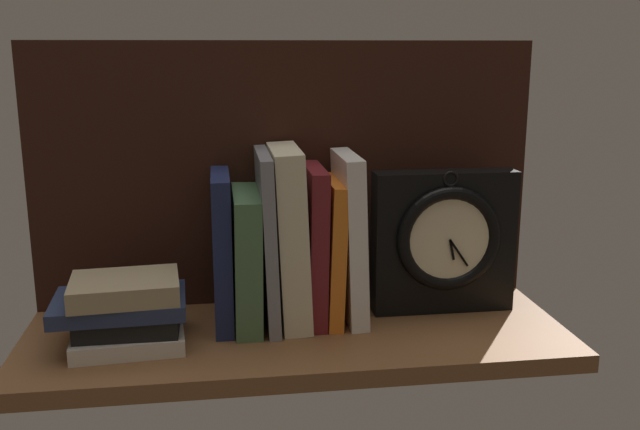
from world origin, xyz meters
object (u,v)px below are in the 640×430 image
at_px(book_maroon_dawkins, 314,244).
at_px(book_stack_side, 125,312).
at_px(book_white_catcher, 350,237).
at_px(book_gray_chess, 267,239).
at_px(book_orange_pandolfini, 331,250).
at_px(framed_clock, 444,241).
at_px(book_green_romantic, 247,258).
at_px(book_cream_twain, 289,236).
at_px(book_navy_bierce, 222,250).

distance_m(book_maroon_dawkins, book_stack_side, 0.28).
relative_size(book_white_catcher, book_stack_side, 1.37).
distance_m(book_gray_chess, book_orange_pandolfini, 0.10).
relative_size(book_gray_chess, framed_clock, 1.14).
bearing_deg(book_green_romantic, book_orange_pandolfini, 0.00).
bearing_deg(framed_clock, book_cream_twain, -179.41).
bearing_deg(framed_clock, book_white_catcher, -179.06).
distance_m(framed_clock, book_stack_side, 0.48).
bearing_deg(framed_clock, book_stack_side, -172.10).
xyz_separation_m(book_orange_pandolfini, book_stack_side, (-0.29, -0.06, -0.06)).
relative_size(book_navy_bierce, framed_clock, 1.01).
xyz_separation_m(book_navy_bierce, book_stack_side, (-0.13, -0.06, -0.06)).
distance_m(book_gray_chess, framed_clock, 0.27).
height_order(book_cream_twain, framed_clock, book_cream_twain).
xyz_separation_m(book_green_romantic, book_gray_chess, (0.03, 0.00, 0.03)).
bearing_deg(book_gray_chess, book_white_catcher, 0.00).
bearing_deg(book_orange_pandolfini, book_maroon_dawkins, 180.00).
distance_m(book_gray_chess, book_white_catcher, 0.12).
height_order(book_gray_chess, book_orange_pandolfini, book_gray_chess).
bearing_deg(book_navy_bierce, book_white_catcher, 0.00).
xyz_separation_m(book_white_catcher, book_stack_side, (-0.32, -0.06, -0.08)).
distance_m(book_navy_bierce, book_stack_side, 0.16).
xyz_separation_m(book_gray_chess, book_stack_side, (-0.20, -0.06, -0.08)).
height_order(book_navy_bierce, book_cream_twain, book_cream_twain).
xyz_separation_m(book_maroon_dawkins, book_stack_side, (-0.27, -0.06, -0.07)).
xyz_separation_m(book_green_romantic, book_maroon_dawkins, (0.10, 0.00, 0.02)).
xyz_separation_m(book_green_romantic, framed_clock, (0.30, 0.00, 0.01)).
bearing_deg(book_white_catcher, book_cream_twain, 180.00).
xyz_separation_m(book_cream_twain, book_orange_pandolfini, (0.06, 0.00, -0.02)).
bearing_deg(book_cream_twain, book_green_romantic, -180.00).
bearing_deg(book_maroon_dawkins, framed_clock, 0.69).
height_order(book_white_catcher, book_stack_side, book_white_catcher).
height_order(book_green_romantic, book_white_catcher, book_white_catcher).
relative_size(book_gray_chess, book_cream_twain, 0.98).
relative_size(book_green_romantic, book_stack_side, 1.08).
bearing_deg(book_gray_chess, book_orange_pandolfini, 0.00).
height_order(book_navy_bierce, book_maroon_dawkins, book_maroon_dawkins).
relative_size(book_green_romantic, book_orange_pandolfini, 0.93).
bearing_deg(book_stack_side, book_orange_pandolfini, 12.02).
height_order(book_orange_pandolfini, book_white_catcher, book_white_catcher).
bearing_deg(book_maroon_dawkins, book_white_catcher, 0.00).
height_order(book_navy_bierce, book_green_romantic, book_navy_bierce).
distance_m(book_orange_pandolfini, book_stack_side, 0.31).
distance_m(book_navy_bierce, book_orange_pandolfini, 0.16).
relative_size(book_navy_bierce, book_white_catcher, 0.90).
relative_size(book_maroon_dawkins, book_white_catcher, 0.93).
relative_size(book_white_catcher, framed_clock, 1.12).
height_order(book_gray_chess, book_white_catcher, book_gray_chess).
relative_size(book_navy_bierce, book_gray_chess, 0.89).
xyz_separation_m(book_cream_twain, book_stack_side, (-0.23, -0.06, -0.08)).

